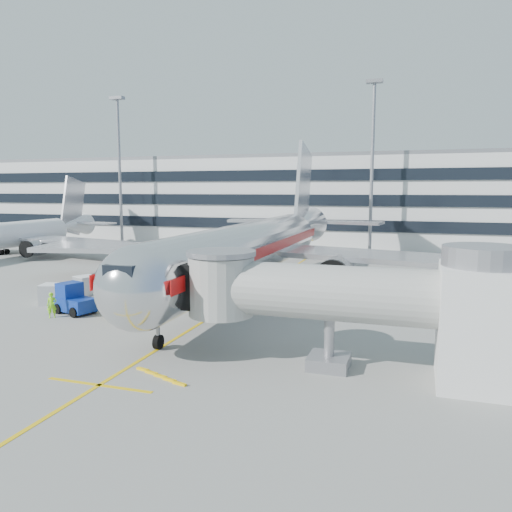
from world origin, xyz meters
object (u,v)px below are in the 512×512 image
(cargo_container_front, at_px, (52,293))
(ramp_worker, at_px, (52,305))
(belt_loader, at_px, (130,306))
(baggage_tug, at_px, (74,300))
(cargo_container_right, at_px, (86,285))
(main_jet, at_px, (257,246))
(cargo_container_left, at_px, (52,294))

(cargo_container_front, relative_size, ramp_worker, 0.85)
(belt_loader, bearing_deg, baggage_tug, -167.40)
(cargo_container_right, relative_size, ramp_worker, 1.11)
(main_jet, relative_size, cargo_container_right, 23.53)
(baggage_tug, distance_m, cargo_container_left, 4.21)
(main_jet, bearing_deg, cargo_container_front, -143.50)
(cargo_container_right, distance_m, cargo_container_front, 3.61)
(cargo_container_right, bearing_deg, ramp_worker, -70.16)
(main_jet, distance_m, cargo_container_right, 16.53)
(belt_loader, distance_m, cargo_container_front, 8.86)
(baggage_tug, height_order, cargo_container_right, baggage_tug)
(baggage_tug, bearing_deg, cargo_container_left, 152.80)
(cargo_container_front, xyz_separation_m, ramp_worker, (3.65, -4.37, 0.21))
(belt_loader, bearing_deg, cargo_container_front, 169.49)
(baggage_tug, relative_size, cargo_container_left, 1.76)
(belt_loader, distance_m, cargo_container_left, 8.25)
(baggage_tug, xyz_separation_m, cargo_container_right, (-3.46, 6.12, -0.15))
(belt_loader, relative_size, ramp_worker, 2.40)
(cargo_container_front, bearing_deg, belt_loader, -10.51)
(baggage_tug, height_order, ramp_worker, baggage_tug)
(cargo_container_front, bearing_deg, cargo_container_left, -53.20)
(baggage_tug, xyz_separation_m, cargo_container_left, (-3.75, 1.92, -0.16))
(cargo_container_right, distance_m, ramp_worker, 8.38)
(cargo_container_left, distance_m, cargo_container_front, 0.86)
(cargo_container_front, bearing_deg, baggage_tug, -31.51)
(main_jet, relative_size, cargo_container_front, 30.58)
(cargo_container_left, relative_size, cargo_container_front, 1.23)
(cargo_container_left, distance_m, ramp_worker, 4.84)
(main_jet, xyz_separation_m, cargo_container_right, (-14.27, -7.64, -3.34))
(main_jet, xyz_separation_m, ramp_worker, (-11.43, -15.52, -3.26))
(cargo_container_right, bearing_deg, cargo_container_left, -93.95)
(belt_loader, relative_size, cargo_container_right, 2.17)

